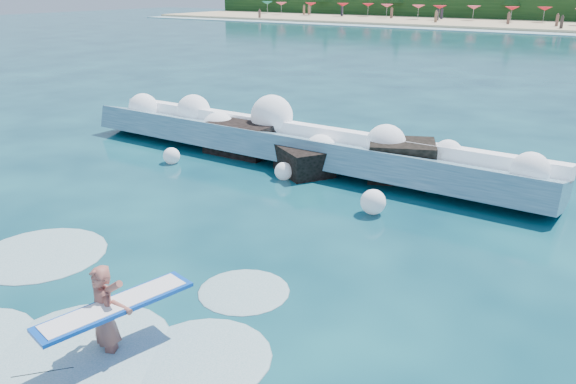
# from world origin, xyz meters

# --- Properties ---
(ground) EXTENTS (200.00, 200.00, 0.00)m
(ground) POSITION_xyz_m (0.00, 0.00, 0.00)
(ground) COLOR #072C3E
(ground) RESTS_ON ground
(breaking_wave) EXTENTS (16.51, 2.64, 1.42)m
(breaking_wave) POSITION_xyz_m (-1.78, 7.52, 0.50)
(breaking_wave) COLOR teal
(breaking_wave) RESTS_ON ground
(rock_cluster) EXTENTS (8.05, 3.31, 1.34)m
(rock_cluster) POSITION_xyz_m (-1.20, 7.17, 0.43)
(rock_cluster) COLOR black
(rock_cluster) RESTS_ON ground
(surfer_with_board) EXTENTS (1.20, 2.97, 1.80)m
(surfer_with_board) POSITION_xyz_m (1.43, -3.02, 0.67)
(surfer_with_board) COLOR #A2594B
(surfer_with_board) RESTS_ON ground
(wave_spray) EXTENTS (15.54, 4.46, 2.01)m
(wave_spray) POSITION_xyz_m (-2.76, 7.49, 0.92)
(wave_spray) COLOR white
(wave_spray) RESTS_ON ground
(surf_foam) EXTENTS (9.11, 5.89, 0.15)m
(surf_foam) POSITION_xyz_m (0.19, -2.60, 0.00)
(surf_foam) COLOR silver
(surf_foam) RESTS_ON ground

